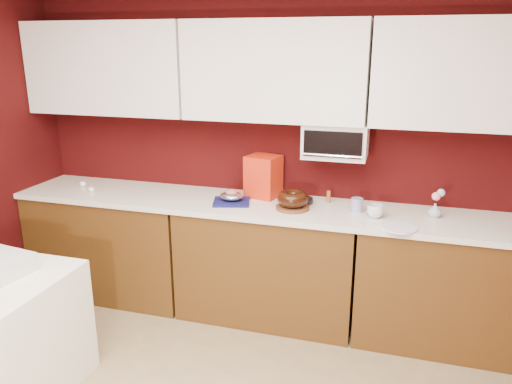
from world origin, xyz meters
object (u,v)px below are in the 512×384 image
object	(u,v)px
coffee_mug	(375,210)
bundt_cake	(293,198)
foil_ham_nest	(231,196)
toaster_oven	(336,140)
pandoro_box	(263,176)
blue_jar	(357,205)
newspaper_stack	(0,265)
flower_vase	(435,209)

from	to	relation	value
coffee_mug	bundt_cake	bearing A→B (deg)	178.22
foil_ham_nest	toaster_oven	bearing A→B (deg)	16.03
bundt_cake	pandoro_box	bearing A→B (deg)	139.71
toaster_oven	blue_jar	size ratio (longest dim) A/B	4.56
toaster_oven	bundt_cake	xyz separation A→B (m)	(-0.26, -0.21, -0.39)
newspaper_stack	flower_vase	bearing A→B (deg)	28.29
foil_ham_nest	flower_vase	distance (m)	1.43
coffee_mug	flower_vase	size ratio (longest dim) A/B	0.99
pandoro_box	bundt_cake	bearing A→B (deg)	-26.96
coffee_mug	pandoro_box	bearing A→B (deg)	163.29
bundt_cake	coffee_mug	bearing A→B (deg)	-1.78
coffee_mug	flower_vase	xyz separation A→B (m)	(0.39, 0.13, 0.00)
pandoro_box	coffee_mug	xyz separation A→B (m)	(0.86, -0.26, -0.11)
bundt_cake	foil_ham_nest	distance (m)	0.46
toaster_oven	pandoro_box	size ratio (longest dim) A/B	1.40
bundt_cake	pandoro_box	world-z (taller)	pandoro_box
toaster_oven	coffee_mug	world-z (taller)	toaster_oven
pandoro_box	coffee_mug	world-z (taller)	pandoro_box
coffee_mug	newspaper_stack	distance (m)	2.36
bundt_cake	flower_vase	bearing A→B (deg)	6.44
pandoro_box	foil_ham_nest	bearing A→B (deg)	-114.24
blue_jar	coffee_mug	bearing A→B (deg)	-34.20
pandoro_box	newspaper_stack	xyz separation A→B (m)	(-1.18, -1.44, -0.25)
toaster_oven	flower_vase	xyz separation A→B (m)	(0.71, -0.11, -0.42)
newspaper_stack	bundt_cake	bearing A→B (deg)	39.30
flower_vase	newspaper_stack	size ratio (longest dim) A/B	0.35
newspaper_stack	blue_jar	bearing A→B (deg)	33.64
blue_jar	toaster_oven	bearing A→B (deg)	142.54
foil_ham_nest	blue_jar	size ratio (longest dim) A/B	1.75
bundt_cake	flower_vase	xyz separation A→B (m)	(0.97, 0.11, -0.03)
toaster_oven	pandoro_box	world-z (taller)	toaster_oven
coffee_mug	blue_jar	size ratio (longest dim) A/B	1.10
blue_jar	flower_vase	distance (m)	0.52
toaster_oven	pandoro_box	bearing A→B (deg)	177.25
bundt_cake	newspaper_stack	size ratio (longest dim) A/B	0.70
flower_vase	blue_jar	bearing A→B (deg)	-175.91
toaster_oven	newspaper_stack	world-z (taller)	toaster_oven
newspaper_stack	toaster_oven	bearing A→B (deg)	39.35
bundt_cake	flower_vase	distance (m)	0.97
pandoro_box	coffee_mug	bearing A→B (deg)	-3.37
toaster_oven	coffee_mug	bearing A→B (deg)	-36.14
flower_vase	pandoro_box	bearing A→B (deg)	173.98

